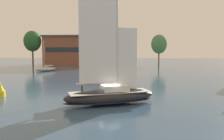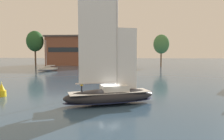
{
  "view_description": "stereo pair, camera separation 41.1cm",
  "coord_description": "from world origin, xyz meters",
  "px_view_note": "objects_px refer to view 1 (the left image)",
  "views": [
    {
      "loc": [
        2.11,
        -26.39,
        6.43
      ],
      "look_at": [
        0.0,
        3.0,
        3.99
      ],
      "focal_mm": 35.0,
      "sensor_mm": 36.0,
      "label": 1
    },
    {
      "loc": [
        2.52,
        -26.36,
        6.43
      ],
      "look_at": [
        0.0,
        3.0,
        3.99
      ],
      "focal_mm": 35.0,
      "sensor_mm": 36.0,
      "label": 2
    }
  ],
  "objects_px": {
    "channel_buoy": "(1,91)",
    "sailboat_moored_mid_channel": "(115,66)",
    "sailboat_main": "(110,94)",
    "sailboat_moored_near_marina": "(46,69)",
    "sailboat_moored_far_slip": "(124,84)",
    "tree_shore_left": "(32,41)",
    "tree_shore_center": "(159,44)"
  },
  "relations": [
    {
      "from": "sailboat_main",
      "to": "channel_buoy",
      "type": "height_order",
      "value": "sailboat_main"
    },
    {
      "from": "channel_buoy",
      "to": "tree_shore_left",
      "type": "bearing_deg",
      "value": 110.67
    },
    {
      "from": "sailboat_moored_mid_channel",
      "to": "sailboat_main",
      "type": "bearing_deg",
      "value": -87.3
    },
    {
      "from": "sailboat_moored_far_slip",
      "to": "channel_buoy",
      "type": "height_order",
      "value": "sailboat_moored_far_slip"
    },
    {
      "from": "channel_buoy",
      "to": "sailboat_moored_mid_channel",
      "type": "bearing_deg",
      "value": 76.56
    },
    {
      "from": "sailboat_moored_far_slip",
      "to": "sailboat_moored_mid_channel",
      "type": "bearing_deg",
      "value": 95.31
    },
    {
      "from": "tree_shore_left",
      "to": "sailboat_moored_mid_channel",
      "type": "distance_m",
      "value": 43.98
    },
    {
      "from": "tree_shore_center",
      "to": "sailboat_moored_far_slip",
      "type": "relative_size",
      "value": 1.64
    },
    {
      "from": "tree_shore_left",
      "to": "channel_buoy",
      "type": "bearing_deg",
      "value": -69.33
    },
    {
      "from": "sailboat_main",
      "to": "sailboat_moored_far_slip",
      "type": "distance_m",
      "value": 13.17
    },
    {
      "from": "sailboat_main",
      "to": "sailboat_moored_near_marina",
      "type": "bearing_deg",
      "value": 119.47
    },
    {
      "from": "sailboat_moored_near_marina",
      "to": "channel_buoy",
      "type": "relative_size",
      "value": 4.83
    },
    {
      "from": "sailboat_moored_far_slip",
      "to": "sailboat_moored_near_marina",
      "type": "bearing_deg",
      "value": 130.21
    },
    {
      "from": "sailboat_moored_near_marina",
      "to": "sailboat_moored_mid_channel",
      "type": "distance_m",
      "value": 26.51
    },
    {
      "from": "sailboat_main",
      "to": "sailboat_moored_far_slip",
      "type": "height_order",
      "value": "sailboat_main"
    },
    {
      "from": "sailboat_main",
      "to": "channel_buoy",
      "type": "xyz_separation_m",
      "value": [
        -16.03,
        3.27,
        -0.37
      ]
    },
    {
      "from": "sailboat_moored_far_slip",
      "to": "channel_buoy",
      "type": "distance_m",
      "value": 20.06
    },
    {
      "from": "sailboat_moored_far_slip",
      "to": "tree_shore_left",
      "type": "bearing_deg",
      "value": 125.98
    },
    {
      "from": "sailboat_moored_far_slip",
      "to": "channel_buoy",
      "type": "relative_size",
      "value": 3.99
    },
    {
      "from": "sailboat_main",
      "to": "sailboat_moored_far_slip",
      "type": "xyz_separation_m",
      "value": [
        1.47,
        13.08,
        -0.64
      ]
    },
    {
      "from": "sailboat_moored_mid_channel",
      "to": "sailboat_moored_far_slip",
      "type": "relative_size",
      "value": 1.41
    },
    {
      "from": "sailboat_main",
      "to": "channel_buoy",
      "type": "bearing_deg",
      "value": 168.48
    },
    {
      "from": "tree_shore_center",
      "to": "sailboat_main",
      "type": "relative_size",
      "value": 0.89
    },
    {
      "from": "sailboat_moored_far_slip",
      "to": "tree_shore_center",
      "type": "bearing_deg",
      "value": 76.08
    },
    {
      "from": "sailboat_moored_near_marina",
      "to": "sailboat_moored_far_slip",
      "type": "height_order",
      "value": "sailboat_moored_near_marina"
    },
    {
      "from": "sailboat_main",
      "to": "tree_shore_left",
      "type": "bearing_deg",
      "value": 120.01
    },
    {
      "from": "tree_shore_center",
      "to": "sailboat_main",
      "type": "bearing_deg",
      "value": -102.56
    },
    {
      "from": "tree_shore_center",
      "to": "sailboat_moored_far_slip",
      "type": "height_order",
      "value": "tree_shore_center"
    },
    {
      "from": "tree_shore_left",
      "to": "sailboat_main",
      "type": "relative_size",
      "value": 1.03
    },
    {
      "from": "tree_shore_center",
      "to": "sailboat_moored_mid_channel",
      "type": "height_order",
      "value": "tree_shore_center"
    },
    {
      "from": "tree_shore_left",
      "to": "tree_shore_center",
      "type": "bearing_deg",
      "value": -3.21
    },
    {
      "from": "tree_shore_left",
      "to": "sailboat_moored_mid_channel",
      "type": "bearing_deg",
      "value": -20.79
    }
  ]
}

